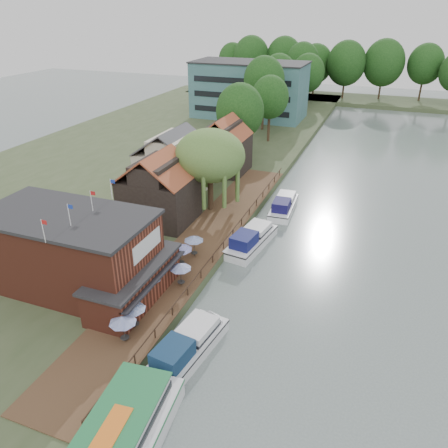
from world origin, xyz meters
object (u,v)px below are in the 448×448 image
(umbrella_4, at_px, (181,255))
(cottage_b, at_px, (174,160))
(cottage_a, at_px, (159,188))
(willow, at_px, (210,171))
(pub, at_px, (88,254))
(umbrella_1, at_px, (134,316))
(cruiser_1, at_px, (251,237))
(hotel_block, at_px, (249,90))
(umbrella_5, at_px, (194,246))
(umbrella_0, at_px, (124,329))
(cruiser_2, at_px, (284,203))
(cottage_c, at_px, (224,145))
(umbrella_3, at_px, (181,274))
(swan, at_px, (129,420))
(cruiser_0, at_px, (187,344))
(umbrella_2, at_px, (151,285))

(umbrella_4, bearing_deg, cottage_b, 118.02)
(cottage_a, height_order, willow, willow)
(pub, distance_m, umbrella_1, 7.79)
(pub, xyz_separation_m, umbrella_4, (5.91, 6.37, -2.36))
(cruiser_1, bearing_deg, hotel_block, 116.18)
(hotel_block, height_order, umbrella_5, hotel_block)
(hotel_block, xyz_separation_m, cottage_b, (4.00, -46.00, -1.90))
(cottage_b, relative_size, cruiser_1, 0.96)
(umbrella_4, bearing_deg, umbrella_0, -86.11)
(umbrella_5, distance_m, cruiser_2, 17.30)
(cottage_b, bearing_deg, cottage_c, 66.04)
(umbrella_3, bearing_deg, umbrella_5, 101.37)
(umbrella_3, height_order, umbrella_5, same)
(hotel_block, bearing_deg, cottage_b, -85.03)
(cruiser_2, height_order, swan, cruiser_2)
(cruiser_2, bearing_deg, cottage_c, 139.49)
(cottage_b, height_order, cruiser_1, cottage_b)
(pub, bearing_deg, cruiser_2, 64.48)
(pub, distance_m, hotel_block, 71.49)
(cottage_a, bearing_deg, cottage_c, 86.99)
(cottage_a, relative_size, umbrella_4, 3.59)
(hotel_block, height_order, cruiser_0, hotel_block)
(umbrella_2, height_order, swan, umbrella_2)
(umbrella_1, bearing_deg, cruiser_1, 76.71)
(umbrella_0, relative_size, umbrella_3, 1.00)
(cottage_c, height_order, cruiser_2, cottage_c)
(pub, xyz_separation_m, cottage_b, (-4.00, 25.00, 0.60))
(umbrella_2, bearing_deg, cottage_b, 111.81)
(cottage_a, xyz_separation_m, swan, (11.39, -25.76, -5.03))
(umbrella_0, xyz_separation_m, umbrella_3, (0.76, 8.42, 0.00))
(umbrella_3, relative_size, swan, 5.40)
(umbrella_0, relative_size, umbrella_1, 1.00)
(umbrella_2, height_order, cruiser_1, umbrella_2)
(cottage_a, distance_m, umbrella_3, 14.79)
(umbrella_0, height_order, cruiser_0, umbrella_0)
(umbrella_4, xyz_separation_m, swan, (4.47, -17.13, -2.07))
(cruiser_2, bearing_deg, umbrella_2, -107.43)
(umbrella_0, bearing_deg, pub, 142.25)
(umbrella_1, relative_size, umbrella_3, 1.00)
(cottage_a, height_order, umbrella_5, cottage_a)
(cottage_b, bearing_deg, umbrella_0, -70.48)
(umbrella_3, distance_m, umbrella_4, 3.50)
(willow, xyz_separation_m, cruiser_0, (7.89, -23.87, -5.00))
(willow, height_order, cruiser_2, willow)
(willow, relative_size, swan, 23.69)
(umbrella_1, height_order, umbrella_4, same)
(cottage_c, height_order, umbrella_0, cottage_c)
(willow, xyz_separation_m, swan, (6.89, -30.76, -5.99))
(willow, height_order, umbrella_4, willow)
(umbrella_2, bearing_deg, cruiser_2, 75.66)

